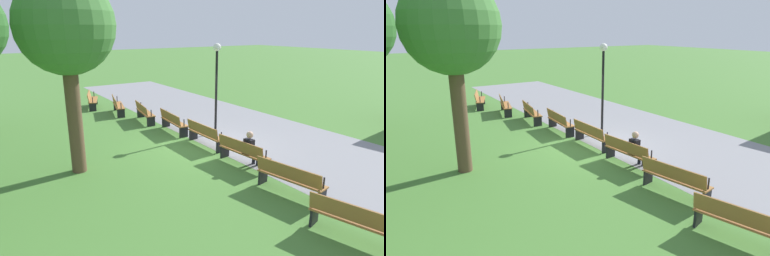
{
  "view_description": "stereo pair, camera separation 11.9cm",
  "coord_description": "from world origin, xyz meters",
  "views": [
    {
      "loc": [
        10.08,
        -7.2,
        4.3
      ],
      "look_at": [
        -0.0,
        -0.65,
        0.8
      ],
      "focal_mm": 32.12,
      "sensor_mm": 36.0,
      "label": 1
    },
    {
      "loc": [
        10.14,
        -7.1,
        4.3
      ],
      "look_at": [
        -0.0,
        -0.65,
        0.8
      ],
      "focal_mm": 32.12,
      "sensor_mm": 36.0,
      "label": 2
    }
  ],
  "objects": [
    {
      "name": "bench_2",
      "position": [
        -4.48,
        -0.46,
        0.48
      ],
      "size": [
        1.96,
        0.8,
        0.89
      ],
      "rotation": [
        0.0,
        0.0,
        -0.17
      ],
      "color": "#996633",
      "rests_on": "ground"
    },
    {
      "name": "tree_4",
      "position": [
        -0.19,
        -4.72,
        4.31
      ],
      "size": [
        2.79,
        2.79,
        5.78
      ],
      "color": "brown",
      "rests_on": "ground"
    },
    {
      "name": "path_paving",
      "position": [
        0.0,
        2.77,
        0.0
      ],
      "size": [
        32.19,
        5.63,
        0.01
      ],
      "primitive_type": "cube",
      "color": "gray",
      "rests_on": "ground"
    },
    {
      "name": "bench_3",
      "position": [
        -2.25,
        -0.17,
        0.48
      ],
      "size": [
        1.94,
        0.64,
        0.89
      ],
      "rotation": [
        0.0,
        0.0,
        -0.09
      ],
      "color": "#996633",
      "rests_on": "ground"
    },
    {
      "name": "ground_plane",
      "position": [
        0.0,
        0.0,
        0.0
      ],
      "size": [
        120.0,
        120.0,
        0.0
      ],
      "primitive_type": "plane",
      "color": "#477A33"
    },
    {
      "name": "lamp_post",
      "position": [
        -1.12,
        1.27,
        2.62
      ],
      "size": [
        0.32,
        0.32,
        3.73
      ],
      "color": "black",
      "rests_on": "ground"
    },
    {
      "name": "person_seated",
      "position": [
        2.45,
        -0.0,
        0.64
      ],
      "size": [
        0.35,
        0.54,
        1.2
      ],
      "rotation": [
        0.0,
        0.0,
        0.09
      ],
      "color": "black",
      "rests_on": "ground"
    },
    {
      "name": "bench_4",
      "position": [
        -0.0,
        -0.07,
        0.48
      ],
      "size": [
        1.9,
        0.47,
        0.89
      ],
      "color": "#996633",
      "rests_on": "ground"
    },
    {
      "name": "bench_7",
      "position": [
        6.67,
        -0.94,
        0.48
      ],
      "size": [
        1.96,
        0.95,
        0.89
      ],
      "rotation": [
        0.0,
        0.0,
        0.26
      ],
      "color": "#996633",
      "rests_on": "ground"
    },
    {
      "name": "bench_1",
      "position": [
        -6.67,
        -0.94,
        0.48
      ],
      "size": [
        1.96,
        0.95,
        0.89
      ],
      "rotation": [
        0.0,
        0.0,
        -0.26
      ],
      "color": "#996633",
      "rests_on": "ground"
    },
    {
      "name": "bench_5",
      "position": [
        2.25,
        -0.17,
        0.48
      ],
      "size": [
        1.94,
        0.64,
        0.89
      ],
      "rotation": [
        0.0,
        0.0,
        0.09
      ],
      "color": "#996633",
      "rests_on": "ground"
    },
    {
      "name": "bench_0",
      "position": [
        -8.82,
        -1.61,
        0.48
      ],
      "size": [
        1.95,
        1.09,
        0.89
      ],
      "rotation": [
        0.0,
        0.0,
        -0.35
      ],
      "color": "#996633",
      "rests_on": "ground"
    },
    {
      "name": "bench_6",
      "position": [
        4.48,
        -0.46,
        0.48
      ],
      "size": [
        1.96,
        0.8,
        0.89
      ],
      "rotation": [
        0.0,
        0.0,
        0.17
      ],
      "color": "#996633",
      "rests_on": "ground"
    }
  ]
}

